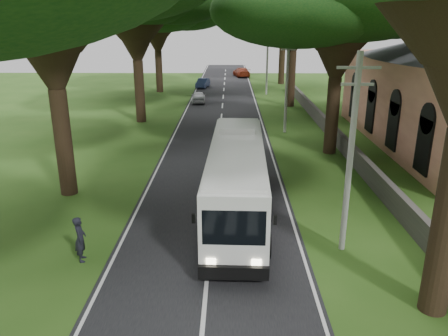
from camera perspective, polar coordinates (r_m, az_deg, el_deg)
name	(u,v)px	position (r m, az deg, el deg)	size (l,w,h in m)	color
road	(220,135)	(36.36, -0.55, 4.36)	(8.00, 120.00, 0.04)	black
property_wall	(332,131)	(36.17, 13.87, 4.70)	(0.35, 50.00, 1.20)	#383533
pole_near	(351,153)	(17.56, 16.22, 1.95)	(1.60, 0.24, 8.00)	gray
pole_mid	(287,83)	(36.83, 8.21, 10.98)	(1.60, 0.24, 8.00)	gray
pole_far	(267,61)	(56.61, 5.66, 13.72)	(1.60, 0.24, 8.00)	gray
tree_l_far	(156,6)	(58.98, -8.88, 20.14)	(15.79, 15.79, 14.12)	black
coach_bus	(237,177)	(20.86, 1.66, -1.20)	(3.13, 12.16, 3.57)	silver
distant_car_a	(198,97)	(50.94, -3.36, 9.26)	(1.53, 3.81, 1.30)	#BABABF
distant_car_b	(203,83)	(62.73, -2.79, 11.03)	(1.33, 3.82, 1.26)	navy
distant_car_c	(241,72)	(75.27, 2.29, 12.42)	(2.12, 5.22, 1.52)	maroon
pedestrian	(80,239)	(18.14, -18.26, -8.80)	(0.68, 0.45, 1.86)	black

